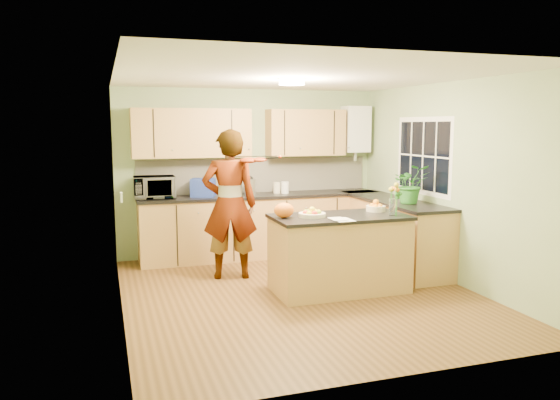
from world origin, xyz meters
name	(u,v)px	position (x,y,z in m)	size (l,w,h in m)	color
floor	(300,294)	(0.00, 0.00, 0.00)	(4.50, 4.50, 0.00)	#513517
ceiling	(301,76)	(0.00, 0.00, 2.50)	(4.00, 4.50, 0.02)	silver
wall_back	(250,172)	(0.00, 2.25, 1.25)	(4.00, 0.02, 2.50)	#8AA274
wall_front	(403,220)	(0.00, -2.25, 1.25)	(4.00, 0.02, 2.50)	#8AA274
wall_left	(118,195)	(-2.00, 0.00, 1.25)	(0.02, 4.50, 2.50)	#8AA274
wall_right	(450,182)	(2.00, 0.00, 1.25)	(0.02, 4.50, 2.50)	#8AA274
back_counter	(262,225)	(0.10, 1.95, 0.47)	(3.64, 0.62, 0.94)	#BB854A
right_counter	(393,232)	(1.70, 0.85, 0.47)	(0.62, 2.24, 0.94)	#BB854A
splashback	(256,175)	(0.10, 2.23, 1.20)	(3.60, 0.02, 0.52)	beige
upper_cabinets	(241,133)	(-0.18, 2.08, 1.85)	(3.20, 0.34, 0.70)	#BB854A
boiler	(356,129)	(1.70, 2.09, 1.90)	(0.40, 0.30, 0.86)	white
window_right	(423,156)	(1.99, 0.60, 1.55)	(0.01, 1.30, 1.05)	white
light_switch	(121,197)	(-1.99, -0.60, 1.30)	(0.02, 0.09, 0.09)	white
ceiling_lamp	(292,82)	(0.00, 0.30, 2.46)	(0.30, 0.30, 0.07)	#FFEABF
peninsula_island	(339,253)	(0.49, -0.03, 0.46)	(1.59, 0.81, 0.91)	#BB854A
fruit_dish	(312,213)	(0.14, -0.03, 0.96)	(0.31, 0.31, 0.11)	beige
orange_bowl	(376,207)	(1.04, 0.12, 0.97)	(0.24, 0.24, 0.14)	beige
flower_vase	(394,191)	(1.09, -0.21, 1.19)	(0.23, 0.23, 0.43)	silver
orange_bag	(284,210)	(-0.19, 0.02, 1.00)	(0.23, 0.20, 0.17)	orange
papers	(343,220)	(0.39, -0.33, 0.92)	(0.20, 0.28, 0.01)	white
violinist	(230,204)	(-0.61, 0.94, 0.96)	(0.70, 0.46, 1.92)	#DEA688
violin	(249,160)	(-0.41, 0.72, 1.53)	(0.55, 0.22, 0.11)	#4B0C04
microwave	(154,187)	(-1.46, 1.98, 1.10)	(0.56, 0.38, 0.31)	white
blue_box	(203,188)	(-0.77, 1.95, 1.07)	(0.33, 0.24, 0.26)	navy
kettle	(250,186)	(-0.08, 1.91, 1.07)	(0.17, 0.17, 0.32)	#B6B6BB
jar_cream	(277,188)	(0.36, 2.00, 1.02)	(0.11, 0.11, 0.17)	beige
jar_white	(285,187)	(0.47, 1.95, 1.03)	(0.11, 0.11, 0.18)	white
potted_plant	(411,184)	(1.70, 0.42, 1.20)	(0.46, 0.40, 0.51)	#2D7B29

